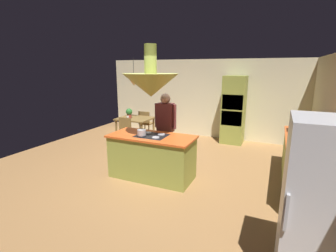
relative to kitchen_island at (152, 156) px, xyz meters
The scene contains 19 objects.
ground 0.50m from the kitchen_island, 90.00° to the left, with size 8.16×8.16×0.00m, color #9E7042.
wall_back 3.74m from the kitchen_island, 90.00° to the left, with size 6.80×0.10×2.55m, color beige.
wall_right 3.40m from the kitchen_island, 10.46° to the left, with size 0.10×7.20×2.55m, color beige.
kitchen_island is the anchor object (origin of this frame).
counter_run_right 2.95m from the kitchen_island, 15.72° to the left, with size 0.73×2.61×0.92m.
oven_tower 3.47m from the kitchen_island, 71.26° to the left, with size 0.66×0.62×2.05m.
refrigerator 3.31m from the kitchen_island, 31.27° to the right, with size 0.72×0.74×1.83m.
dining_table 2.71m from the kitchen_island, 128.99° to the left, with size 1.02×0.87×0.76m.
person_at_island 0.86m from the kitchen_island, 90.15° to the left, with size 0.53×0.23×1.72m.
range_hood 1.51m from the kitchen_island, 90.00° to the right, with size 1.10×1.10×1.00m.
pendant_light_over_table 3.04m from the kitchen_island, 128.99° to the left, with size 0.32×0.32×0.82m.
chair_facing_island 2.23m from the kitchen_island, 139.65° to the left, with size 0.40×0.40×0.87m.
chair_by_back_wall 3.24m from the kitchen_island, 121.67° to the left, with size 0.40×0.40×0.87m.
potted_plant_on_table 2.76m from the kitchen_island, 132.66° to the left, with size 0.20×0.20×0.30m.
cup_on_table 2.64m from the kitchen_island, 134.10° to the left, with size 0.07×0.07×0.09m, color white.
canister_flour 2.90m from the kitchen_island, ahead, with size 0.12×0.12×0.20m, color #E0B78C.
canister_sugar 2.91m from the kitchen_island, ahead, with size 0.12×0.12×0.22m, color silver.
microwave_on_counter 3.30m from the kitchen_island, 28.96° to the left, with size 0.46×0.36×0.28m, color #232326.
cooking_pot_on_cooktop 0.57m from the kitchen_island, 140.91° to the right, with size 0.18×0.18×0.12m, color #B2B2B7.
Camera 1 is at (2.31, -4.50, 2.27)m, focal length 26.26 mm.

